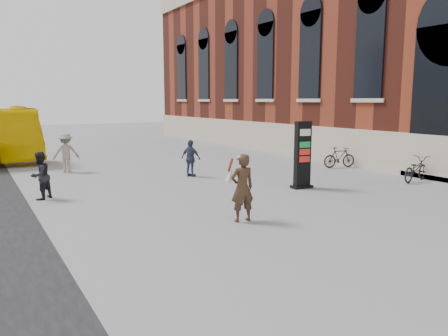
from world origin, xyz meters
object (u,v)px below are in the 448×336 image
pedestrian_b (66,152)px  pedestrian_c (191,158)px  info_pylon (302,155)px  bike_4 (416,169)px  pedestrian_a (40,176)px  bike_7 (339,157)px  woman (242,187)px

pedestrian_b → pedestrian_c: pedestrian_b is taller
info_pylon → bike_4: 4.93m
pedestrian_a → bike_4: 13.76m
info_pylon → bike_7: bearing=38.3°
pedestrian_c → bike_4: (7.12, -5.45, -0.28)m
info_pylon → pedestrian_b: (-6.64, 8.11, -0.34)m
pedestrian_b → pedestrian_c: (4.24, -3.89, -0.10)m
woman → bike_4: woman is taller
woman → pedestrian_b: bearing=-72.0°
pedestrian_a → bike_7: bearing=138.9°
pedestrian_c → bike_7: pedestrian_c is taller
bike_7 → pedestrian_a: bearing=104.4°
pedestrian_b → bike_4: 14.71m
woman → bike_4: size_ratio=0.97×
pedestrian_c → bike_7: size_ratio=0.95×
info_pylon → woman: info_pylon is taller
woman → bike_7: bearing=-143.1°
pedestrian_c → pedestrian_a: bearing=72.9°
bike_4 → bike_7: bearing=-12.6°
pedestrian_a → pedestrian_c: (6.04, 1.41, -0.00)m
bike_7 → pedestrian_b: bearing=79.4°
bike_7 → info_pylon: bearing=135.4°
bike_7 → bike_4: bearing=-165.8°
pedestrian_a → bike_7: (13.16, 0.05, -0.28)m
info_pylon → pedestrian_a: (-8.43, 2.81, -0.44)m
info_pylon → woman: bearing=-141.4°
bike_4 → pedestrian_b: bearing=38.0°
woman → pedestrian_c: bearing=-99.7°
bike_7 → pedestrian_c: bearing=93.4°
info_pylon → woman: (-4.26, -2.61, -0.29)m
info_pylon → woman: size_ratio=1.35×
pedestrian_a → pedestrian_b: 5.60m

